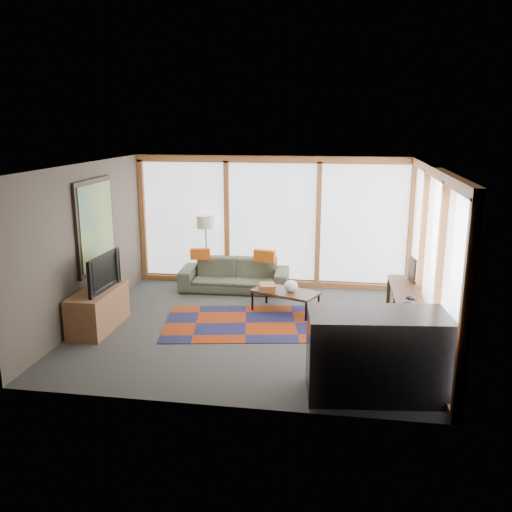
% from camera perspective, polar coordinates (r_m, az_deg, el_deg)
% --- Properties ---
extents(ground, '(5.50, 5.50, 0.00)m').
position_cam_1_polar(ground, '(8.82, -0.41, -7.58)').
color(ground, '#2C2C29').
rests_on(ground, ground).
extents(room_envelope, '(5.52, 5.02, 2.62)m').
position_cam_1_polar(room_envelope, '(8.86, 3.33, 2.90)').
color(room_envelope, '#494036').
rests_on(room_envelope, ground).
extents(rug, '(2.90, 2.13, 0.01)m').
position_cam_1_polar(rug, '(9.01, -1.09, -7.07)').
color(rug, maroon).
rests_on(rug, ground).
extents(sofa, '(2.13, 0.90, 0.61)m').
position_cam_1_polar(sofa, '(10.66, -2.27, -2.02)').
color(sofa, '#383E2D').
rests_on(sofa, ground).
extents(pillow_left, '(0.40, 0.20, 0.21)m').
position_cam_1_polar(pillow_left, '(10.66, -5.90, 0.23)').
color(pillow_left, '#B85011').
rests_on(pillow_left, sofa).
extents(pillow_right, '(0.44, 0.21, 0.23)m').
position_cam_1_polar(pillow_right, '(10.41, 0.91, 0.01)').
color(pillow_right, '#B85011').
rests_on(pillow_right, sofa).
extents(floor_lamp, '(0.36, 0.36, 1.43)m').
position_cam_1_polar(floor_lamp, '(10.94, -5.26, 0.57)').
color(floor_lamp, black).
rests_on(floor_lamp, ground).
extents(coffee_table, '(1.26, 0.96, 0.38)m').
position_cam_1_polar(coffee_table, '(9.50, 3.10, -4.78)').
color(coffee_table, '#351A12').
rests_on(coffee_table, ground).
extents(book_stack, '(0.33, 0.38, 0.11)m').
position_cam_1_polar(book_stack, '(9.46, 1.19, -3.29)').
color(book_stack, brown).
rests_on(book_stack, coffee_table).
extents(vase, '(0.26, 0.26, 0.21)m').
position_cam_1_polar(vase, '(9.37, 3.69, -3.19)').
color(vase, silver).
rests_on(vase, coffee_table).
extents(bookshelf, '(0.44, 2.40, 0.60)m').
position_cam_1_polar(bookshelf, '(8.89, 15.57, -5.88)').
color(bookshelf, '#351A12').
rests_on(bookshelf, ground).
extents(bowl_a, '(0.21, 0.21, 0.09)m').
position_cam_1_polar(bowl_a, '(8.26, 15.84, -4.87)').
color(bowl_a, black).
rests_on(bowl_a, bookshelf).
extents(bowl_b, '(0.16, 0.16, 0.08)m').
position_cam_1_polar(bowl_b, '(8.59, 15.97, -4.21)').
color(bowl_b, black).
rests_on(bowl_b, bookshelf).
extents(shelf_picture, '(0.10, 0.32, 0.42)m').
position_cam_1_polar(shelf_picture, '(9.51, 16.12, -1.39)').
color(shelf_picture, black).
rests_on(shelf_picture, bookshelf).
extents(tv_console, '(0.53, 1.28, 0.64)m').
position_cam_1_polar(tv_console, '(9.06, -16.26, -5.40)').
color(tv_console, brown).
rests_on(tv_console, ground).
extents(television, '(0.18, 1.02, 0.58)m').
position_cam_1_polar(television, '(8.90, -16.25, -1.62)').
color(television, black).
rests_on(television, tv_console).
extents(bar_counter, '(1.73, 0.96, 1.04)m').
position_cam_1_polar(bar_counter, '(6.75, 12.59, -10.10)').
color(bar_counter, black).
rests_on(bar_counter, ground).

